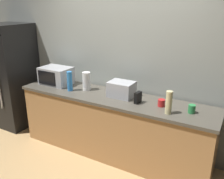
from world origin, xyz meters
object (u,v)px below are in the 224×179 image
(mug_green, at_px, (192,109))
(microwave, at_px, (56,76))
(mug_red, at_px, (161,103))
(paper_towel_roll, at_px, (87,81))
(bottle_hand_soap, at_px, (169,103))
(refrigerator, at_px, (11,76))
(bottle_spray_cleaner, at_px, (70,81))
(toaster_oven, at_px, (121,89))
(cordless_phone, at_px, (138,98))

(mug_green, bearing_deg, microwave, 178.37)
(microwave, xyz_separation_m, mug_red, (1.74, -0.04, -0.09))
(paper_towel_roll, distance_m, bottle_hand_soap, 1.32)
(mug_green, bearing_deg, refrigerator, 179.78)
(refrigerator, bearing_deg, bottle_hand_soap, -3.21)
(paper_towel_roll, height_order, mug_green, paper_towel_roll)
(paper_towel_roll, relative_size, mug_green, 2.66)
(bottle_spray_cleaner, relative_size, mug_green, 2.84)
(refrigerator, xyz_separation_m, bottle_spray_cleaner, (1.40, -0.10, 0.14))
(bottle_spray_cleaner, xyz_separation_m, mug_red, (1.35, 0.10, -0.10))
(toaster_oven, bearing_deg, mug_red, -5.37)
(bottle_spray_cleaner, bearing_deg, microwave, 159.56)
(cordless_phone, bearing_deg, microwave, -173.33)
(refrigerator, relative_size, microwave, 3.75)
(paper_towel_roll, relative_size, bottle_spray_cleaner, 0.94)
(paper_towel_roll, distance_m, cordless_phone, 0.87)
(refrigerator, height_order, toaster_oven, refrigerator)
(microwave, bearing_deg, mug_green, -1.63)
(microwave, bearing_deg, refrigerator, -177.28)
(toaster_oven, relative_size, bottle_hand_soap, 1.24)
(microwave, xyz_separation_m, toaster_oven, (1.15, 0.01, -0.03))
(bottle_hand_soap, xyz_separation_m, bottle_spray_cleaner, (-1.49, 0.07, 0.01))
(mug_red, bearing_deg, refrigerator, -179.90)
(microwave, distance_m, toaster_oven, 1.15)
(microwave, bearing_deg, cordless_phone, -3.67)
(paper_towel_roll, height_order, mug_red, paper_towel_roll)
(paper_towel_roll, bearing_deg, bottle_hand_soap, -9.29)
(mug_red, bearing_deg, microwave, 178.59)
(cordless_phone, bearing_deg, refrigerator, -170.70)
(paper_towel_roll, height_order, bottle_spray_cleaner, bottle_spray_cleaner)
(toaster_oven, height_order, bottle_hand_soap, bottle_hand_soap)
(mug_red, bearing_deg, toaster_oven, 174.63)
(bottle_spray_cleaner, xyz_separation_m, mug_green, (1.73, 0.08, -0.09))
(bottle_hand_soap, height_order, mug_red, bottle_hand_soap)
(cordless_phone, height_order, bottle_hand_soap, bottle_hand_soap)
(cordless_phone, relative_size, bottle_hand_soap, 0.54)
(bottle_spray_cleaner, distance_m, mug_green, 1.73)
(bottle_hand_soap, height_order, mug_green, bottle_hand_soap)
(bottle_hand_soap, distance_m, mug_green, 0.29)
(refrigerator, relative_size, toaster_oven, 5.29)
(bottle_spray_cleaner, bearing_deg, paper_towel_roll, 37.08)
(mug_green, distance_m, mug_red, 0.37)
(microwave, distance_m, mug_red, 1.75)
(toaster_oven, xyz_separation_m, mug_red, (0.59, -0.06, -0.06))
(bottle_hand_soap, relative_size, bottle_spray_cleaner, 0.95)
(refrigerator, height_order, cordless_phone, refrigerator)
(paper_towel_roll, distance_m, mug_green, 1.54)
(mug_green, bearing_deg, paper_towel_roll, 177.67)
(cordless_phone, relative_size, bottle_spray_cleaner, 0.52)
(microwave, height_order, mug_green, microwave)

